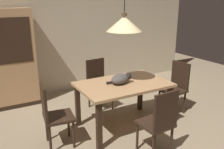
{
  "coord_description": "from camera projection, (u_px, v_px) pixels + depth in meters",
  "views": [
    {
      "loc": [
        -1.73,
        -2.45,
        1.99
      ],
      "look_at": [
        0.06,
        0.74,
        0.85
      ],
      "focal_mm": 38.49,
      "sensor_mm": 36.0,
      "label": 1
    }
  ],
  "objects": [
    {
      "name": "chair_right_side",
      "position": [
        176.0,
        85.0,
        4.34
      ],
      "size": [
        0.44,
        0.44,
        0.93
      ],
      "color": "black",
      "rests_on": "ground"
    },
    {
      "name": "chair_left_side",
      "position": [
        53.0,
        113.0,
        3.28
      ],
      "size": [
        0.44,
        0.44,
        0.93
      ],
      "color": "black",
      "rests_on": "ground"
    },
    {
      "name": "chair_near_front",
      "position": [
        159.0,
        120.0,
        3.07
      ],
      "size": [
        0.42,
        0.42,
        0.93
      ],
      "color": "black",
      "rests_on": "ground"
    },
    {
      "name": "hutch_bookcase",
      "position": [
        4.0,
        62.0,
        4.47
      ],
      "size": [
        1.12,
        0.45,
        1.85
      ],
      "color": "tan",
      "rests_on": "ground"
    },
    {
      "name": "ground",
      "position": [
        133.0,
        145.0,
        3.44
      ],
      "size": [
        10.0,
        10.0,
        0.0
      ],
      "primitive_type": "plane",
      "color": "#998466"
    },
    {
      "name": "chair_far_back",
      "position": [
        98.0,
        82.0,
        4.53
      ],
      "size": [
        0.44,
        0.44,
        0.93
      ],
      "color": "black",
      "rests_on": "ground"
    },
    {
      "name": "back_wall",
      "position": [
        67.0,
        26.0,
        5.21
      ],
      "size": [
        6.4,
        0.1,
        2.9
      ],
      "primitive_type": "cube",
      "color": "beige",
      "rests_on": "ground"
    },
    {
      "name": "cat_sleeping",
      "position": [
        121.0,
        79.0,
        3.7
      ],
      "size": [
        0.41,
        0.33,
        0.16
      ],
      "color": "#4C4742",
      "rests_on": "dining_table"
    },
    {
      "name": "dining_table",
      "position": [
        123.0,
        89.0,
        3.76
      ],
      "size": [
        1.4,
        0.9,
        0.75
      ],
      "color": "tan",
      "rests_on": "ground"
    },
    {
      "name": "pendant_lamp",
      "position": [
        124.0,
        23.0,
        3.46
      ],
      "size": [
        0.52,
        0.52,
        1.3
      ],
      "color": "beige"
    }
  ]
}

